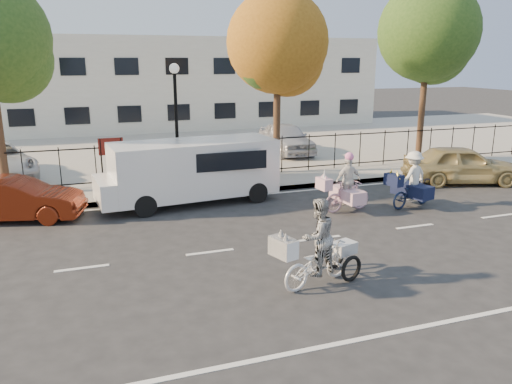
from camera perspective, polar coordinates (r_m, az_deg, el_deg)
name	(u,v)px	position (r m, az deg, el deg)	size (l,w,h in m)	color
ground	(210,252)	(12.46, -5.28, -6.88)	(120.00, 120.00, 0.00)	#333334
road_markings	(210,252)	(12.45, -5.28, -6.86)	(60.00, 9.52, 0.01)	silver
curb	(174,198)	(17.13, -9.36, -0.63)	(60.00, 0.10, 0.15)	#A8A399
sidewalk	(169,190)	(18.14, -9.94, 0.21)	(60.00, 2.20, 0.15)	#A8A399
parking_lot	(140,149)	(26.78, -13.08, 4.79)	(60.00, 15.60, 0.15)	#A8A399
iron_fence	(163,162)	(19.01, -10.60, 3.42)	(58.00, 0.06, 1.50)	black
building	(121,83)	(36.39, -15.15, 11.90)	(34.00, 10.00, 6.00)	silver
lamppost	(176,102)	(18.39, -9.17, 10.07)	(0.36, 0.36, 4.33)	black
street_sign	(111,153)	(18.35, -16.21, 4.31)	(0.85, 0.06, 1.80)	black
zebra_trike	(318,252)	(10.56, 7.07, -6.80)	(2.19, 1.36, 1.88)	white
unicorn_bike	(347,190)	(15.73, 10.34, 0.25)	(1.88, 1.32, 1.87)	#CF9EB2
bull_bike	(412,185)	(16.70, 17.38, 0.78)	(2.01, 1.41, 1.82)	#101B38
white_van	(191,169)	(16.45, -7.43, 2.60)	(5.96, 2.48, 2.06)	white
red_sedan	(15,199)	(16.25, -25.83, -0.76)	(1.34, 3.86, 1.27)	#621B0B
gold_sedan	(462,164)	(20.60, 22.45, 2.93)	(1.73, 4.29, 1.46)	tan
lot_car_d	(286,138)	(24.54, 3.45, 6.17)	(1.74, 4.32, 1.47)	#B8B8C0
tree_mid	(280,48)	(20.04, 2.81, 16.16)	(3.93, 3.93, 7.21)	#442D1D
tree_east	(430,36)	(24.00, 19.27, 16.46)	(4.35, 4.35, 7.98)	#442D1D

